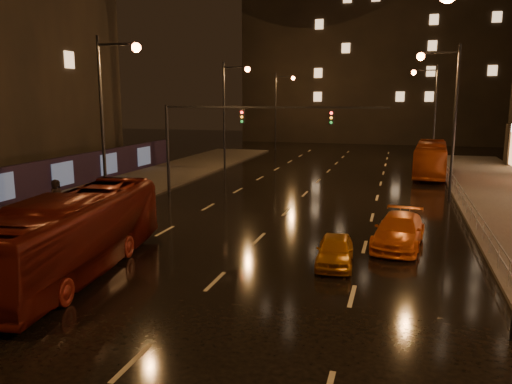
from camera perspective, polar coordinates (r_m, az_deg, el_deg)
ground at (r=33.63m, az=4.98°, el=-0.83°), size 140.00×140.00×0.00m
sidewalk_left at (r=34.41m, az=-19.42°, el=-1.02°), size 7.00×70.00×0.15m
building_distant at (r=85.16m, az=15.15°, el=17.88°), size 44.00×16.00×36.00m
traffic_signal at (r=34.35m, az=-3.27°, el=7.40°), size 15.31×0.32×6.20m
streetlight_right at (r=14.61m, az=26.76°, el=8.73°), size 2.64×0.50×10.00m
railing_right at (r=31.15m, az=22.99°, el=-0.88°), size 0.05×56.00×1.00m
bus_red at (r=20.23m, az=-20.11°, el=-4.58°), size 4.10×11.46×3.12m
bus_curb at (r=46.27m, az=19.33°, el=3.59°), size 3.22×10.84×2.98m
taxi_near at (r=20.52m, az=9.01°, el=-6.61°), size 1.68×3.64×1.21m
taxi_far at (r=23.65m, az=16.01°, el=-4.29°), size 2.57×5.18×1.45m
pedestrian_c at (r=31.58m, az=-21.87°, el=-0.32°), size 0.66×0.95×1.85m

